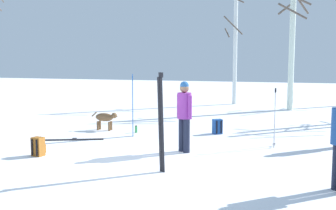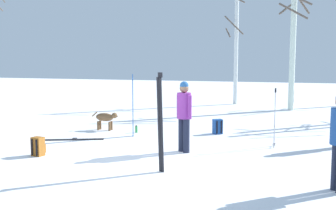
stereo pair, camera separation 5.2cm
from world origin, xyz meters
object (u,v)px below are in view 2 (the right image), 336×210
(ski_pair_planted_1, at_px, (160,123))
(backpack_0, at_px, (38,147))
(ski_pair_planted_0, at_px, (133,106))
(ski_pair_lying_0, at_px, (73,139))
(birch_tree_1, at_px, (236,44))
(person_1, at_px, (184,112))
(ski_poles_0, at_px, (275,116))
(dog, at_px, (106,118))
(water_bottle_0, at_px, (136,129))
(backpack_1, at_px, (217,127))
(birch_tree_2, at_px, (293,46))

(ski_pair_planted_1, relative_size, backpack_0, 4.53)
(ski_pair_planted_0, xyz_separation_m, ski_pair_lying_0, (-1.41, -0.97, -0.88))
(birch_tree_1, bearing_deg, ski_pair_lying_0, -107.65)
(person_1, distance_m, ski_pair_lying_0, 3.50)
(ski_pair_lying_0, bearing_deg, ski_poles_0, 6.66)
(person_1, bearing_deg, backpack_0, -157.15)
(dog, bearing_deg, water_bottle_0, -7.43)
(person_1, xyz_separation_m, dog, (-3.08, 2.22, -0.59))
(water_bottle_0, height_order, birch_tree_1, birch_tree_1)
(ski_pair_planted_1, xyz_separation_m, birch_tree_1, (-0.10, 12.38, 1.91))
(ski_pair_planted_0, height_order, water_bottle_0, ski_pair_planted_0)
(ski_poles_0, height_order, water_bottle_0, ski_poles_0)
(person_1, xyz_separation_m, birch_tree_1, (-0.13, 10.57, 1.92))
(person_1, bearing_deg, backpack_1, 81.65)
(ski_pair_lying_0, relative_size, backpack_0, 3.75)
(water_bottle_0, bearing_deg, ski_pair_planted_1, -62.95)
(water_bottle_0, relative_size, birch_tree_1, 0.04)
(ski_poles_0, distance_m, backpack_1, 2.28)
(dog, height_order, ski_pair_lying_0, dog)
(person_1, xyz_separation_m, ski_pair_lying_0, (-3.32, 0.55, -0.97))
(backpack_0, height_order, water_bottle_0, backpack_0)
(birch_tree_1, bearing_deg, backpack_0, -104.30)
(backpack_1, relative_size, birch_tree_2, 0.09)
(dog, bearing_deg, backpack_0, -91.30)
(ski_pair_planted_0, distance_m, backpack_0, 3.19)
(ski_pair_planted_0, bearing_deg, birch_tree_1, 78.92)
(ski_pair_planted_0, distance_m, birch_tree_2, 8.80)
(person_1, bearing_deg, ski_pair_planted_1, -90.91)
(ski_poles_0, height_order, backpack_0, ski_poles_0)
(water_bottle_0, bearing_deg, birch_tree_1, 77.46)
(water_bottle_0, bearing_deg, backpack_0, -108.57)
(person_1, xyz_separation_m, ski_pair_planted_1, (-0.03, -1.81, 0.01))
(dog, xyz_separation_m, backpack_1, (3.46, 0.36, -0.17))
(ski_pair_lying_0, xyz_separation_m, backpack_0, (0.15, -1.88, 0.20))
(backpack_1, bearing_deg, ski_poles_0, -39.65)
(ski_pair_planted_1, xyz_separation_m, ski_pair_lying_0, (-3.29, 2.36, -0.98))
(ski_pair_planted_1, distance_m, ski_pair_lying_0, 4.17)
(birch_tree_2, bearing_deg, ski_pair_lying_0, -124.71)
(person_1, distance_m, ski_pair_planted_1, 1.81)
(water_bottle_0, bearing_deg, birch_tree_2, 56.66)
(dog, distance_m, birch_tree_2, 9.02)
(ski_pair_planted_1, bearing_deg, ski_pair_lying_0, 144.33)
(ski_pair_planted_0, distance_m, ski_pair_planted_1, 3.82)
(dog, distance_m, ski_pair_planted_1, 5.09)
(backpack_1, distance_m, birch_tree_2, 7.14)
(backpack_1, bearing_deg, birch_tree_1, 93.64)
(person_1, bearing_deg, dog, 144.25)
(person_1, relative_size, water_bottle_0, 7.78)
(ski_pair_planted_0, relative_size, ski_pair_planted_1, 0.90)
(dog, height_order, birch_tree_1, birch_tree_1)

